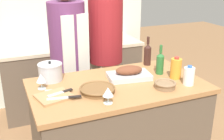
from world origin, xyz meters
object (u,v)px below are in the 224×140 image
wine_bottle_green (148,54)px  person_cook_aproned (69,57)px  stock_pot (50,72)px  juice_jug (176,68)px  knife_bread (56,90)px  wicker_basket (97,89)px  wine_glass_left (108,92)px  roasting_pan (129,74)px  knife_chef (65,98)px  milk_jug (189,76)px  wine_glass_right (41,78)px  person_cook_guest (106,51)px  knife_paring (61,92)px  condiment_bottle_tall (110,35)px  cutting_board (54,96)px  mixing_bowl (165,85)px  stand_mixer (57,35)px  wine_bottle_dark (160,63)px  condiment_bottle_short (90,38)px

wine_bottle_green → person_cook_aproned: person_cook_aproned is taller
stock_pot → juice_jug: size_ratio=1.07×
knife_bread → wine_bottle_green: bearing=15.6°
knife_bread → person_cook_aproned: person_cook_aproned is taller
wicker_basket → person_cook_aproned: (0.00, 0.91, -0.00)m
wine_glass_left → roasting_pan: bearing=46.9°
knife_chef → person_cook_aproned: bearing=74.3°
milk_jug → wine_glass_right: size_ratio=1.33×
wicker_basket → person_cook_guest: 1.05m
knife_paring → condiment_bottle_tall: bearing=56.2°
milk_jug → wine_glass_left: bearing=-175.5°
cutting_board → person_cook_aproned: person_cook_aproned is taller
mixing_bowl → stand_mixer: stand_mixer is taller
wine_bottle_dark → condiment_bottle_short: wine_bottle_dark is taller
knife_paring → mixing_bowl: bearing=-13.9°
milk_jug → wine_glass_right: 1.20m
roasting_pan → mixing_bowl: (0.18, -0.30, -0.01)m
juice_jug → stand_mixer: (-0.68, 1.66, -0.00)m
knife_bread → wine_glass_left: bearing=-50.2°
wicker_basket → juice_jug: 0.74m
roasting_pan → knife_bread: (-0.64, -0.01, -0.04)m
wicker_basket → wine_bottle_dark: size_ratio=1.04×
mixing_bowl → wine_glass_left: bearing=-172.6°
knife_paring → knife_bread: (-0.02, 0.09, -0.02)m
roasting_pan → milk_jug: (0.40, -0.31, 0.03)m
knife_bread → person_cook_guest: person_cook_guest is taller
stand_mixer → person_cook_aproned: size_ratio=0.17×
juice_jug → knife_paring: size_ratio=0.93×
wicker_basket → juice_jug: size_ratio=1.45×
stock_pot → knife_paring: bearing=-87.7°
stock_pot → mixing_bowl: bearing=-33.0°
juice_jug → wine_bottle_green: bearing=97.4°
wine_glass_left → person_cook_guest: 1.23m
cutting_board → wine_bottle_dark: 1.00m
stand_mixer → mixing_bowl: bearing=-75.5°
stock_pot → knife_paring: size_ratio=0.99×
roasting_pan → knife_bread: roasting_pan is taller
wine_glass_right → person_cook_aproned: (0.39, 0.67, -0.07)m
cutting_board → knife_bread: 0.12m
wicker_basket → condiment_bottle_tall: size_ratio=1.81×
roasting_pan → wine_glass_right: 0.74m
knife_chef → wine_bottle_dark: bearing=12.3°
roasting_pan → mixing_bowl: size_ratio=2.24×
cutting_board → stock_pot: 0.37m
wine_glass_right → knife_paring: (0.12, -0.18, -0.07)m
cutting_board → stand_mixer: 1.69m
wine_glass_right → person_cook_aproned: 0.78m
wine_bottle_green → knife_paring: wine_bottle_green is taller
stock_pot → stand_mixer: 1.33m
knife_paring → person_cook_aproned: bearing=72.0°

